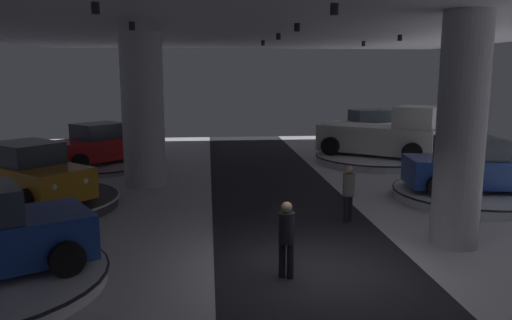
{
  "coord_description": "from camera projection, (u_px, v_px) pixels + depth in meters",
  "views": [
    {
      "loc": [
        -2.28,
        -9.91,
        4.15
      ],
      "look_at": [
        -0.8,
        5.56,
        1.4
      ],
      "focal_mm": 35.46,
      "sensor_mm": 36.0,
      "label": 1
    }
  ],
  "objects": [
    {
      "name": "display_car_deep_right",
      "position": [
        367.0,
        127.0,
        27.83
      ],
      "size": [
        4.41,
        2.7,
        1.71
      ],
      "color": "silver",
      "rests_on": "display_platform_deep_right"
    },
    {
      "name": "display_platform_mid_right",
      "position": [
        471.0,
        194.0,
        16.58
      ],
      "size": [
        5.05,
        5.05,
        0.3
      ],
      "color": "silver",
      "rests_on": "ground"
    },
    {
      "name": "pickup_truck_far_right",
      "position": [
        385.0,
        135.0,
        22.99
      ],
      "size": [
        5.51,
        4.84,
        2.3
      ],
      "color": "silver",
      "rests_on": "display_platform_far_right"
    },
    {
      "name": "display_car_far_left",
      "position": [
        97.0,
        145.0,
        21.74
      ],
      "size": [
        4.22,
        4.26,
        1.71
      ],
      "color": "red",
      "rests_on": "display_platform_far_left"
    },
    {
      "name": "display_platform_deep_right",
      "position": [
        366.0,
        143.0,
        27.98
      ],
      "size": [
        4.79,
        4.79,
        0.33
      ],
      "color": "#B7B7BC",
      "rests_on": "ground"
    },
    {
      "name": "ground",
      "position": [
        319.0,
        271.0,
        10.65
      ],
      "size": [
        24.0,
        44.0,
        0.06
      ],
      "color": "silver"
    },
    {
      "name": "visitor_walking_far",
      "position": [
        348.0,
        190.0,
        13.92
      ],
      "size": [
        0.32,
        0.32,
        1.59
      ],
      "color": "black",
      "rests_on": "ground"
    },
    {
      "name": "display_car_mid_left",
      "position": [
        30.0,
        173.0,
        15.25
      ],
      "size": [
        4.32,
        4.16,
        1.71
      ],
      "color": "#B77519",
      "rests_on": "display_platform_mid_left"
    },
    {
      "name": "visitor_walking_near",
      "position": [
        286.0,
        235.0,
        10.11
      ],
      "size": [
        0.32,
        0.32,
        1.59
      ],
      "color": "black",
      "rests_on": "ground"
    },
    {
      "name": "column_left",
      "position": [
        143.0,
        110.0,
        18.19
      ],
      "size": [
        1.51,
        1.51,
        5.5
      ],
      "color": "silver",
      "rests_on": "ground"
    },
    {
      "name": "display_platform_far_left",
      "position": [
        98.0,
        165.0,
        21.87
      ],
      "size": [
        4.73,
        4.73,
        0.22
      ],
      "color": "#B7B7BC",
      "rests_on": "ground"
    },
    {
      "name": "display_platform_mid_left",
      "position": [
        32.0,
        203.0,
        15.39
      ],
      "size": [
        5.18,
        5.18,
        0.33
      ],
      "color": "#333338",
      "rests_on": "ground"
    },
    {
      "name": "column_right",
      "position": [
        461.0,
        132.0,
        11.78
      ],
      "size": [
        1.12,
        1.12,
        5.5
      ],
      "color": "#ADADB2",
      "rests_on": "ground"
    },
    {
      "name": "display_platform_far_right",
      "position": [
        377.0,
        158.0,
        23.34
      ],
      "size": [
        5.68,
        5.68,
        0.31
      ],
      "color": "silver",
      "rests_on": "ground"
    },
    {
      "name": "display_car_mid_right",
      "position": [
        472.0,
        167.0,
        16.42
      ],
      "size": [
        4.4,
        2.65,
        1.71
      ],
      "color": "navy",
      "rests_on": "display_platform_mid_right"
    }
  ]
}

